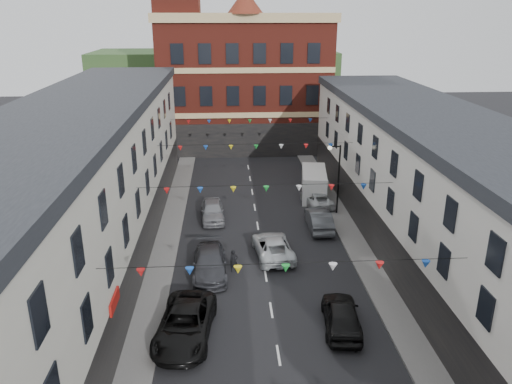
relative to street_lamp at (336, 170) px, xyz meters
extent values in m
plane|color=black|center=(-6.55, -14.00, -3.90)|extent=(160.00, 160.00, 0.00)
cube|color=#605E5B|center=(-13.45, -12.00, -3.83)|extent=(1.80, 64.00, 0.15)
cube|color=#605E5B|center=(0.35, -12.00, -3.83)|extent=(1.80, 64.00, 0.15)
cube|color=beige|center=(-18.35, -13.00, 1.10)|extent=(8.00, 56.00, 10.00)
cube|color=black|center=(-18.35, -13.00, 6.45)|extent=(8.40, 56.00, 0.70)
cube|color=black|center=(-14.30, -13.00, -2.30)|extent=(0.12, 56.00, 3.20)
cube|color=silver|center=(5.25, -13.00, 0.60)|extent=(8.00, 56.00, 9.00)
cube|color=black|center=(5.25, -13.00, 5.45)|extent=(8.40, 56.00, 0.70)
cube|color=black|center=(1.20, -13.00, -2.30)|extent=(0.12, 56.00, 3.20)
cube|color=maroon|center=(-6.55, 24.00, 3.60)|extent=(20.00, 12.00, 15.00)
cube|color=tan|center=(-6.55, 24.00, 11.60)|extent=(20.60, 12.60, 1.00)
cone|color=maroon|center=(-6.55, 19.00, 13.30)|extent=(4.00, 4.00, 2.60)
cube|color=maroon|center=(-14.05, 21.00, 8.10)|extent=(5.00, 5.00, 24.00)
cube|color=#2C4C23|center=(-10.55, 48.00, 1.10)|extent=(40.00, 14.00, 10.00)
cylinder|color=black|center=(0.25, 0.00, -0.90)|extent=(0.14, 0.14, 6.00)
cylinder|color=black|center=(-0.15, 0.00, 2.00)|extent=(0.90, 0.10, 0.10)
sphere|color=beige|center=(-0.60, 0.00, 1.90)|extent=(0.36, 0.36, 0.36)
imported|color=black|center=(-11.26, -16.23, -3.09)|extent=(3.35, 6.16, 1.64)
imported|color=#3A3B41|center=(-10.15, -9.54, -3.13)|extent=(2.32, 5.40, 1.55)
imported|color=gray|center=(-10.15, -0.46, -3.12)|extent=(2.09, 4.68, 1.56)
imported|color=black|center=(-2.95, -15.94, -3.10)|extent=(2.38, 4.89, 1.61)
imported|color=#46494D|center=(-1.80, -2.85, -3.11)|extent=(1.70, 4.81, 1.58)
imported|color=#B6B8BB|center=(-1.05, 2.17, -3.26)|extent=(2.66, 4.87, 1.29)
imported|color=silver|center=(-5.83, -7.27, -3.18)|extent=(2.93, 5.46, 1.46)
cube|color=silver|center=(-0.95, 4.49, -2.68)|extent=(2.87, 5.77, 2.45)
imported|color=black|center=(-8.59, -9.31, -3.15)|extent=(0.63, 0.50, 1.51)
camera|label=1|loc=(-8.94, -38.43, 12.16)|focal=35.00mm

